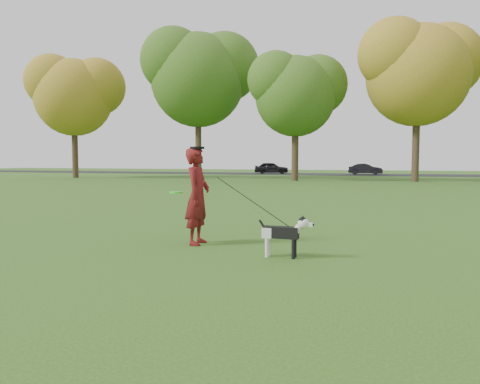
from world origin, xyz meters
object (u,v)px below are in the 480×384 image
(dog, at_px, (285,232))
(car_left, at_px, (271,168))
(car_mid, at_px, (366,169))
(man, at_px, (197,196))

(dog, bearing_deg, car_left, 104.40)
(dog, distance_m, car_left, 41.45)
(dog, xyz_separation_m, car_mid, (-0.88, 40.15, 0.16))
(man, distance_m, dog, 1.88)
(man, bearing_deg, car_mid, -4.61)
(car_left, relative_size, car_mid, 1.08)
(car_left, bearing_deg, car_mid, -101.77)
(dog, bearing_deg, man, 159.63)
(dog, xyz_separation_m, car_left, (-10.31, 40.15, 0.22))
(car_mid, bearing_deg, man, 176.63)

